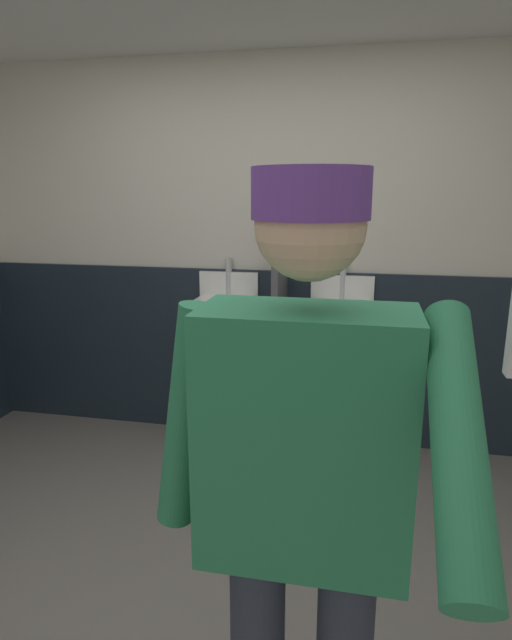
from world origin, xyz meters
TOP-DOWN VIEW (x-y plane):
  - ground_plane at (0.00, 0.00)m, footprint 4.77×4.13m
  - wall_back at (0.00, 1.83)m, footprint 4.77×0.12m
  - wainscot_band_back at (0.00, 1.75)m, footprint 4.17×0.03m
  - urinal_left at (-0.30, 1.61)m, footprint 0.40×0.34m
  - urinal_middle at (0.45, 1.61)m, footprint 0.40×0.34m
  - privacy_divider_panel at (0.08, 1.54)m, footprint 0.04×0.40m
  - person at (0.48, -0.57)m, footprint 0.69×0.60m

SIDE VIEW (x-z plane):
  - ground_plane at x=0.00m, z-range -0.04..0.00m
  - wainscot_band_back at x=0.00m, z-range 0.00..1.16m
  - urinal_left at x=-0.30m, z-range 0.16..1.40m
  - urinal_middle at x=0.45m, z-range 0.16..1.40m
  - privacy_divider_panel at x=0.08m, z-range 0.50..1.40m
  - person at x=0.48m, z-range 0.17..1.89m
  - wall_back at x=0.00m, z-range 0.00..2.50m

